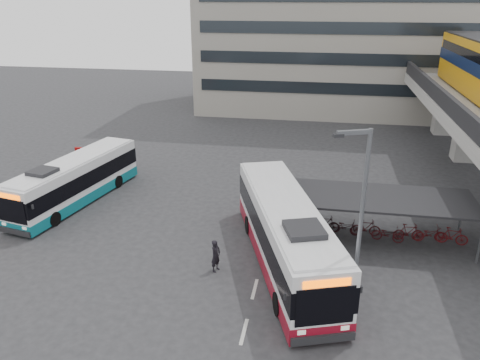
% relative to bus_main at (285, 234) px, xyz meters
% --- Properties ---
extents(ground, '(120.00, 120.00, 0.00)m').
position_rel_bus_main_xyz_m(ground, '(-3.65, 0.51, -1.70)').
color(ground, '#28282B').
rests_on(ground, ground).
extents(bike_shelter, '(10.00, 4.00, 2.54)m').
position_rel_bus_main_xyz_m(bike_shelter, '(4.82, 3.51, -0.40)').
color(bike_shelter, '#595B60').
rests_on(bike_shelter, ground).
extents(road_markings, '(0.15, 7.60, 0.01)m').
position_rel_bus_main_xyz_m(road_markings, '(-1.15, -2.49, -1.69)').
color(road_markings, beige).
rests_on(road_markings, ground).
extents(bus_main, '(6.51, 12.56, 3.66)m').
position_rel_bus_main_xyz_m(bus_main, '(0.00, 0.00, 0.00)').
color(bus_main, white).
rests_on(bus_main, ground).
extents(bus_teal, '(4.33, 10.86, 3.14)m').
position_rel_bus_main_xyz_m(bus_teal, '(-14.11, 5.30, -0.24)').
color(bus_teal, white).
rests_on(bus_teal, ground).
extents(pedestrian, '(0.59, 0.71, 1.67)m').
position_rel_bus_main_xyz_m(pedestrian, '(-3.27, -1.26, -0.86)').
color(pedestrian, black).
rests_on(pedestrian, ground).
extents(lamp_post, '(1.41, 0.67, 8.37)m').
position_rel_bus_main_xyz_m(lamp_post, '(3.03, -4.15, 3.07)').
color(lamp_post, '#595B60').
rests_on(lamp_post, ground).
extents(sign_totem_north, '(0.56, 0.18, 2.59)m').
position_rel_bus_main_xyz_m(sign_totem_north, '(-15.54, 8.67, -0.36)').
color(sign_totem_north, '#960909').
rests_on(sign_totem_north, ground).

